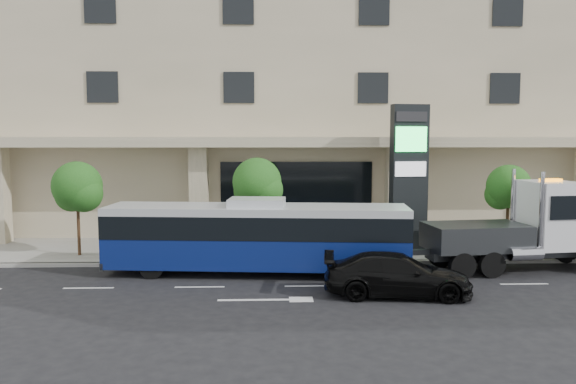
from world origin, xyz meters
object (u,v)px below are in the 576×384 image
object	(u,v)px
city_bus	(257,235)
tow_truck	(531,229)
black_sedan	(397,275)
signage_pylon	(409,177)

from	to	relation	value
city_bus	tow_truck	world-z (taller)	tow_truck
black_sedan	signage_pylon	bearing A→B (deg)	-10.41
city_bus	black_sedan	distance (m)	5.96
city_bus	black_sedan	xyz separation A→B (m)	(4.88, -3.32, -0.81)
signage_pylon	city_bus	bearing A→B (deg)	-161.04
city_bus	signage_pylon	bearing A→B (deg)	32.28
black_sedan	tow_truck	bearing A→B (deg)	-54.29
black_sedan	signage_pylon	size ratio (longest dim) A/B	0.74
tow_truck	black_sedan	distance (m)	7.29
signage_pylon	black_sedan	bearing A→B (deg)	-114.82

